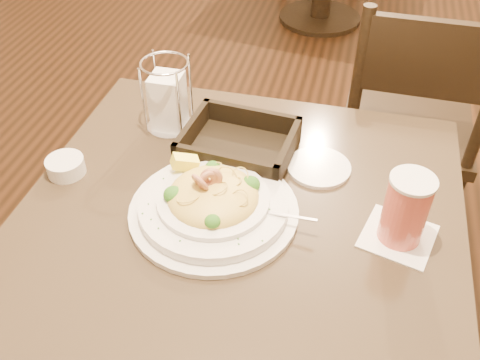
% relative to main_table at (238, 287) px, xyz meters
% --- Properties ---
extents(main_table, '(0.90, 0.90, 0.73)m').
position_rel_main_table_xyz_m(main_table, '(0.00, 0.00, 0.00)').
color(main_table, black).
rests_on(main_table, ground).
extents(dining_chair_near, '(0.43, 0.43, 0.93)m').
position_rel_main_table_xyz_m(dining_chair_near, '(0.38, 0.76, -0.00)').
color(dining_chair_near, black).
rests_on(dining_chair_near, ground).
extents(pasta_bowl, '(0.38, 0.34, 0.11)m').
position_rel_main_table_xyz_m(pasta_bowl, '(-0.05, -0.00, 0.26)').
color(pasta_bowl, white).
rests_on(pasta_bowl, main_table).
extents(drink_glass, '(0.16, 0.16, 0.15)m').
position_rel_main_table_xyz_m(drink_glass, '(0.32, 0.02, 0.30)').
color(drink_glass, white).
rests_on(drink_glass, main_table).
extents(bread_basket, '(0.26, 0.22, 0.07)m').
position_rel_main_table_xyz_m(bread_basket, '(-0.05, 0.20, 0.25)').
color(bread_basket, black).
rests_on(bread_basket, main_table).
extents(napkin_caddy, '(0.11, 0.11, 0.18)m').
position_rel_main_table_xyz_m(napkin_caddy, '(-0.24, 0.26, 0.31)').
color(napkin_caddy, silver).
rests_on(napkin_caddy, main_table).
extents(side_plate, '(0.18, 0.18, 0.01)m').
position_rel_main_table_xyz_m(side_plate, '(0.14, 0.19, 0.24)').
color(side_plate, white).
rests_on(side_plate, main_table).
extents(butter_ramekin, '(0.09, 0.09, 0.04)m').
position_rel_main_table_xyz_m(butter_ramekin, '(-0.40, 0.04, 0.25)').
color(butter_ramekin, white).
rests_on(butter_ramekin, main_table).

